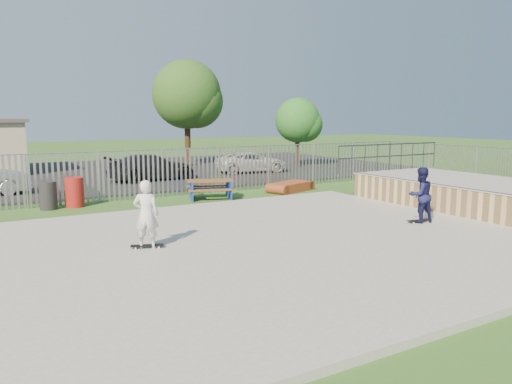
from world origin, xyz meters
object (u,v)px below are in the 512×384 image
skater_navy (420,195)px  trash_bin_red (75,192)px  tree_mid (187,95)px  skater_white (146,214)px  car_dark (152,167)px  picnic_table (210,189)px  trash_bin_grey (48,196)px  funbox (291,187)px  car_white (252,162)px  tree_right (298,120)px

skater_navy → trash_bin_red: bearing=-39.3°
tree_mid → skater_white: 22.37m
trash_bin_red → car_dark: bearing=50.2°
picnic_table → trash_bin_grey: (-6.07, 0.84, 0.11)m
picnic_table → skater_navy: skater_navy is taller
funbox → trash_bin_red: 9.19m
picnic_table → funbox: 4.01m
car_white → skater_navy: bearing=178.2°
skater_white → trash_bin_red: bearing=-57.9°
picnic_table → car_white: size_ratio=0.52×
car_dark → tree_mid: tree_mid is taller
trash_bin_red → trash_bin_grey: size_ratio=1.09×
car_dark → car_white: size_ratio=1.08×
picnic_table → skater_white: skater_white is taller
car_dark → tree_right: bearing=-84.8°
tree_mid → skater_white: (-9.46, -19.92, -3.77)m
skater_navy → skater_white: 8.22m
funbox → car_white: bearing=53.3°
car_white → tree_right: (4.41, 1.57, 2.45)m
trash_bin_red → trash_bin_grey: bearing=-177.6°
trash_bin_red → trash_bin_grey: trash_bin_red is taller
car_dark → tree_mid: size_ratio=0.66×
trash_bin_grey → tree_right: size_ratio=0.22×
tree_right → skater_white: bearing=-134.7°
car_dark → skater_white: bearing=154.8°
funbox → skater_white: skater_white is taller
trash_bin_red → skater_white: skater_white is taller
car_white → tree_right: bearing=-61.0°
picnic_table → skater_navy: size_ratio=1.33×
trash_bin_red → tree_mid: size_ratio=0.16×
trash_bin_grey → tree_mid: size_ratio=0.14×
funbox → skater_white: (-8.89, -6.75, 0.79)m
tree_mid → skater_navy: tree_mid is taller
trash_bin_grey → car_white: 14.04m
funbox → skater_white: bearing=-162.4°
trash_bin_grey → tree_right: bearing=26.1°
funbox → car_white: (2.29, 7.45, 0.42)m
picnic_table → tree_right: (10.71, 9.05, 2.67)m
tree_mid → skater_navy: 21.60m
skater_navy → tree_right: bearing=-106.2°
tree_mid → skater_white: tree_mid is taller
picnic_table → tree_right: size_ratio=0.49×
tree_mid → tree_right: size_ratio=1.55×
tree_mid → tree_right: 7.59m
car_dark → tree_mid: bearing=-42.6°
picnic_table → funbox: size_ratio=0.99×
trash_bin_grey → skater_white: 7.66m
trash_bin_grey → skater_navy: (9.30, -8.87, 0.49)m
tree_right → skater_white: (-15.59, -15.77, -2.08)m
skater_white → funbox: bearing=-112.6°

